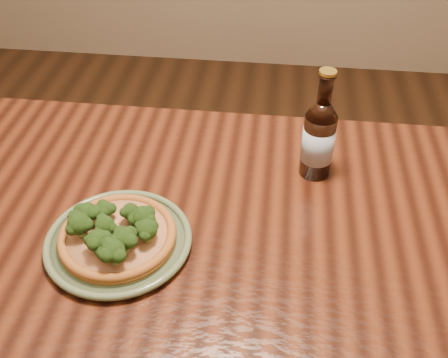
# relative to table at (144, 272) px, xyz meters

# --- Properties ---
(table) EXTENTS (1.60, 0.90, 0.75)m
(table) POSITION_rel_table_xyz_m (0.00, 0.00, 0.00)
(table) COLOR #451E0E
(table) RESTS_ON ground
(plate) EXTENTS (0.27, 0.27, 0.02)m
(plate) POSITION_rel_table_xyz_m (-0.03, -0.02, 0.10)
(plate) COLOR #536545
(plate) RESTS_ON table
(pizza) EXTENTS (0.22, 0.22, 0.07)m
(pizza) POSITION_rel_table_xyz_m (-0.03, -0.02, 0.13)
(pizza) COLOR #995922
(pizza) RESTS_ON plate
(beer_bottle) EXTENTS (0.07, 0.07, 0.24)m
(beer_bottle) POSITION_rel_table_xyz_m (0.33, 0.24, 0.18)
(beer_bottle) COLOR black
(beer_bottle) RESTS_ON table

